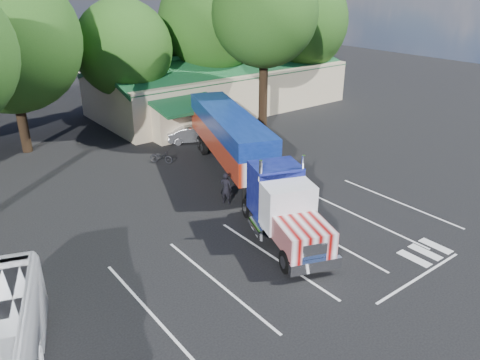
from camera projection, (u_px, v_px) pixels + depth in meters
ground at (203, 211)px, 26.07m from camera, size 120.00×120.00×0.00m
event_hall at (219, 86)px, 45.83m from camera, size 24.20×14.12×5.55m
tree_row_c at (7, 40)px, 31.84m from camera, size 10.00×10.00×13.05m
tree_row_d at (124, 49)px, 38.41m from camera, size 8.00×8.00×10.60m
tree_row_e at (210, 23)px, 43.21m from camera, size 9.60×9.60×12.90m
tree_row_f at (297, 22)px, 48.06m from camera, size 10.40×10.40×13.00m
tree_near_right at (265, 14)px, 34.93m from camera, size 8.00×8.00×13.50m
semi_truck at (241, 149)px, 28.66m from camera, size 9.03×19.22×4.11m
woman at (226, 188)px, 26.59m from camera, size 0.75×0.83×1.91m
bicycle at (161, 157)px, 32.72m from camera, size 1.47×1.68×0.87m
silver_sedan at (192, 134)px, 36.76m from camera, size 4.14×2.82×1.29m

